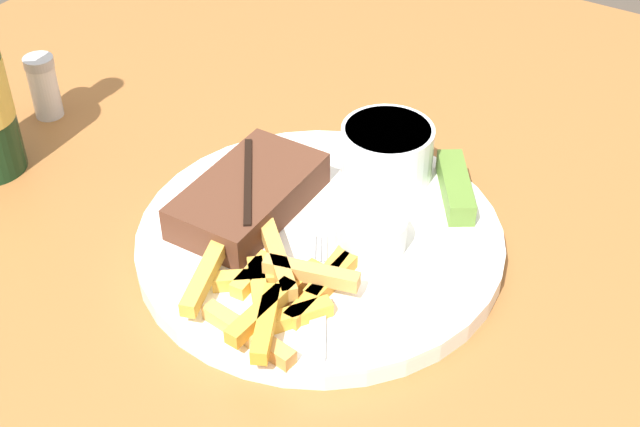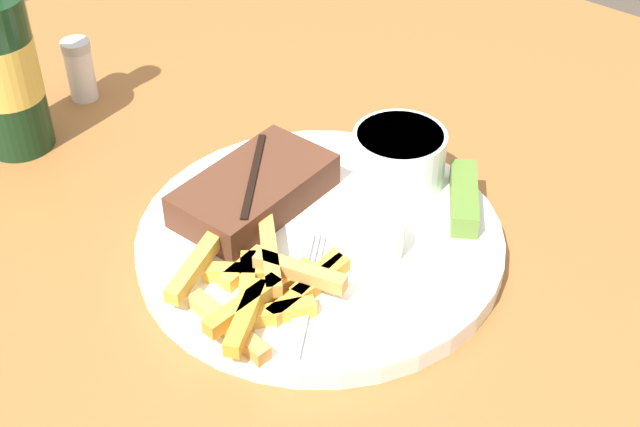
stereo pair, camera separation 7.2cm
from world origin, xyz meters
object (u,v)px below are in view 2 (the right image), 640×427
Objects in this scene: coleslaw_cup at (399,154)px; salt_shaker at (80,70)px; dipping_sauce_cup at (368,234)px; dinner_plate at (320,241)px; steak_portion at (254,190)px; beer_bottle at (2,65)px; pickle_spear at (464,198)px; fork_utensil at (305,298)px.

coleslaw_cup is 0.35m from salt_shaker.
dipping_sauce_cup is at bearing -158.23° from coleslaw_cup.
dinner_plate is 0.34m from salt_shaker.
steak_portion is 0.27m from beer_bottle.
coleslaw_cup is 0.37m from beer_bottle.
steak_portion is at bearing 146.01° from coleslaw_cup.
pickle_spear reaches higher than fork_utensil.
coleslaw_cup is (0.11, -0.07, 0.01)m from steak_portion.
salt_shaker reaches higher than dinner_plate.
pickle_spear is 0.43m from beer_bottle.
coleslaw_cup is 0.10m from dipping_sauce_cup.
beer_bottle is at bearing 117.11° from coleslaw_cup.
steak_portion reaches higher than dinner_plate.
dinner_plate is 0.34m from beer_bottle.
pickle_spear is at bearing -51.44° from steak_portion.
salt_shaker is (0.02, 0.38, -0.00)m from dipping_sauce_cup.
dinner_plate is 1.23× the size of beer_bottle.
fork_utensil is 0.37m from beer_bottle.
fork_utensil is (-0.17, 0.03, -0.01)m from pickle_spear.
salt_shaker is at bearing 101.82° from coleslaw_cup.
salt_shaker is (0.03, 0.34, 0.02)m from dinner_plate.
salt_shaker reaches higher than steak_portion.
coleslaw_cup is 0.67× the size of fork_utensil.
pickle_spear is (0.09, -0.03, -0.01)m from dipping_sauce_cup.
beer_bottle is at bearing 103.28° from steak_portion.
dipping_sauce_cup is (0.01, -0.04, 0.02)m from dinner_plate.
salt_shaker is at bearing 100.41° from pickle_spear.
coleslaw_cup is at bearing 21.77° from dipping_sauce_cup.
salt_shaker is at bearing 44.51° from fork_utensil.
steak_portion is 0.28m from salt_shaker.
beer_bottle is at bearing 101.75° from dinner_plate.
dipping_sauce_cup is at bearing -82.12° from steak_portion.
beer_bottle is (-0.17, 0.39, 0.06)m from pickle_spear.
salt_shaker is (0.10, 0.38, 0.01)m from fork_utensil.
dinner_plate is 0.05m from dipping_sauce_cup.
beer_bottle reaches higher than steak_portion.
steak_portion is at bearing -76.72° from beer_bottle.
pickle_spear is 0.68× the size of fork_utensil.
fork_utensil is (-0.07, -0.04, 0.01)m from dinner_plate.
beer_bottle is at bearing 113.45° from pickle_spear.
fork_utensil is (-0.17, -0.04, -0.03)m from coleslaw_cup.
salt_shaker is at bearing 13.05° from beer_bottle.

